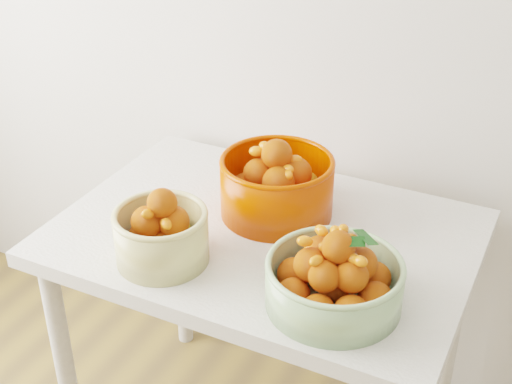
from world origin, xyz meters
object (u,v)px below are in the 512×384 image
table (264,263)px  bowl_cream (161,234)px  bowl_orange (277,185)px  bowl_green (334,279)px

table → bowl_cream: (-0.16, -0.21, 0.17)m
bowl_orange → table: bearing=-83.9°
bowl_cream → bowl_orange: size_ratio=0.85×
table → bowl_green: bearing=-37.0°
table → bowl_green: size_ratio=2.65×
table → bowl_cream: bearing=-126.5°
table → bowl_green: 0.35m
bowl_orange → bowl_cream: bearing=-116.0°
bowl_cream → bowl_orange: 0.33m
table → bowl_green: bowl_green is taller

